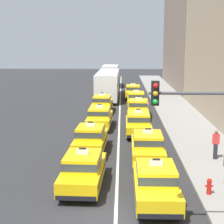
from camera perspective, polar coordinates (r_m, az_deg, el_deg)
ground_plane at (r=14.41m, az=0.57°, el=-17.04°), size 160.00×160.00×0.00m
lane_stripe_left_right at (r=33.42m, az=1.20°, el=-0.72°), size 0.14×80.00×0.01m
sidewalk_curb at (r=29.02m, az=12.26°, el=-2.63°), size 4.00×90.00×0.15m
taxi_left_nearest at (r=17.29m, az=-4.56°, el=-8.99°), size 1.98×4.62×1.96m
taxi_left_second at (r=22.62m, az=-3.37°, el=-4.15°), size 2.00×4.63×1.96m
taxi_left_third at (r=28.91m, az=-1.95°, el=-0.80°), size 1.98×4.62×1.96m
taxi_left_fourth at (r=35.24m, az=-1.56°, el=1.34°), size 1.99×4.63×1.96m
bus_left_fifth at (r=44.14m, az=-0.64°, el=4.52°), size 2.65×11.23×3.22m
box_truck_left_sixth at (r=55.84m, az=-0.22°, el=5.84°), size 2.40×7.00×3.27m
taxi_right_nearest at (r=15.87m, az=6.87°, el=-10.90°), size 1.84×4.57×1.96m
taxi_right_second at (r=21.00m, az=5.61°, el=-5.38°), size 1.88×4.58×1.96m
taxi_right_third at (r=26.83m, az=4.15°, el=-1.75°), size 1.85×4.57×1.96m
taxi_right_fourth at (r=32.85m, az=4.19°, el=0.60°), size 2.10×4.66×1.96m
taxi_right_fifth at (r=37.90m, az=3.81°, el=2.00°), size 1.91×4.60×1.96m
taxi_right_sixth at (r=43.88m, az=3.31°, el=3.23°), size 1.90×4.59×1.96m
pedestrian_mid_block at (r=21.62m, az=15.99°, el=-4.93°), size 0.36×0.24×1.69m
fire_hydrant at (r=16.83m, az=15.03°, el=-11.11°), size 0.36×0.22×0.73m
traffic_light_pole at (r=11.89m, az=14.54°, el=-3.74°), size 2.87×0.33×5.58m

